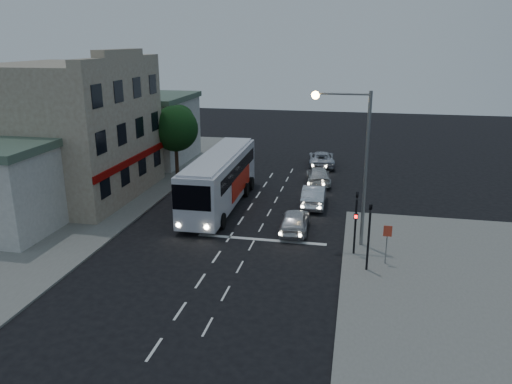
% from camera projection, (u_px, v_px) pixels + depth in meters
% --- Properties ---
extents(ground, '(120.00, 120.00, 0.00)m').
position_uv_depth(ground, '(221.00, 250.00, 29.15)').
color(ground, black).
extents(sidewalk_near, '(12.00, 24.00, 0.12)m').
position_uv_depth(sidewalk_near, '(471.00, 306.00, 22.89)').
color(sidewalk_near, slate).
rests_on(sidewalk_near, ground).
extents(sidewalk_far, '(12.00, 50.00, 0.12)m').
position_uv_depth(sidewalk_far, '(88.00, 195.00, 39.12)').
color(sidewalk_far, slate).
rests_on(sidewalk_far, ground).
extents(road_markings, '(8.00, 30.55, 0.01)m').
position_uv_depth(road_markings, '(254.00, 231.00, 31.99)').
color(road_markings, silver).
rests_on(road_markings, ground).
extents(tour_bus, '(3.05, 12.84, 3.93)m').
position_uv_depth(tour_bus, '(220.00, 178.00, 36.23)').
color(tour_bus, silver).
rests_on(tour_bus, ground).
extents(car_suv, '(1.89, 4.39, 1.48)m').
position_uv_depth(car_suv, '(295.00, 220.00, 31.75)').
color(car_suv, silver).
rests_on(car_suv, ground).
extents(car_sedan_a, '(1.73, 4.69, 1.54)m').
position_uv_depth(car_sedan_a, '(314.00, 195.00, 36.71)').
color(car_sedan_a, silver).
rests_on(car_sedan_a, ground).
extents(car_sedan_b, '(2.53, 4.93, 1.37)m').
position_uv_depth(car_sedan_b, '(318.00, 176.00, 42.34)').
color(car_sedan_b, silver).
rests_on(car_sedan_b, ground).
extents(car_sedan_c, '(2.89, 5.38, 1.44)m').
position_uv_depth(car_sedan_c, '(321.00, 159.00, 48.20)').
color(car_sedan_c, '#AEB2BE').
rests_on(car_sedan_c, ground).
extents(traffic_signal_main, '(0.25, 0.35, 4.10)m').
position_uv_depth(traffic_signal_main, '(356.00, 215.00, 27.70)').
color(traffic_signal_main, black).
rests_on(traffic_signal_main, sidewalk_near).
extents(traffic_signal_side, '(0.18, 0.15, 4.10)m').
position_uv_depth(traffic_signal_side, '(369.00, 229.00, 25.72)').
color(traffic_signal_side, black).
rests_on(traffic_signal_side, sidewalk_near).
extents(regulatory_sign, '(0.45, 0.12, 2.20)m').
position_uv_depth(regulatory_sign, '(387.00, 238.00, 26.67)').
color(regulatory_sign, slate).
rests_on(regulatory_sign, sidewalk_near).
extents(streetlight, '(3.32, 0.44, 9.00)m').
position_uv_depth(streetlight, '(355.00, 151.00, 28.11)').
color(streetlight, slate).
rests_on(streetlight, sidewalk_near).
extents(main_building, '(10.12, 12.00, 11.00)m').
position_uv_depth(main_building, '(70.00, 130.00, 37.80)').
color(main_building, '#87735D').
rests_on(main_building, sidewalk_far).
extents(low_building_north, '(9.40, 9.40, 6.50)m').
position_uv_depth(low_building_north, '(143.00, 128.00, 49.47)').
color(low_building_north, '#AEACA8').
rests_on(low_building_north, sidewalk_far).
extents(street_tree, '(4.00, 4.00, 6.20)m').
position_uv_depth(street_tree, '(175.00, 126.00, 43.47)').
color(street_tree, black).
rests_on(street_tree, sidewalk_far).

